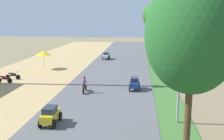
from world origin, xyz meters
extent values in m
cylinder|color=black|center=(-11.04, 19.22, 0.34)|extent=(0.56, 0.06, 0.56)
cube|color=#333338|center=(-11.66, 19.22, 0.52)|extent=(1.12, 0.12, 0.12)
ellipsoid|color=red|center=(-11.58, 19.22, 0.66)|extent=(0.64, 0.28, 0.32)
cube|color=black|center=(-11.94, 19.22, 0.78)|extent=(0.44, 0.20, 0.10)
cylinder|color=#A5A8AD|center=(-11.10, 19.22, 0.61)|extent=(0.26, 0.05, 0.68)
cylinder|color=black|center=(-11.16, 19.22, 0.98)|extent=(0.04, 0.54, 0.04)
cylinder|color=black|center=(-10.90, 20.98, 0.34)|extent=(0.56, 0.06, 0.56)
cylinder|color=black|center=(-12.14, 20.98, 0.34)|extent=(0.56, 0.06, 0.56)
cube|color=#333338|center=(-11.52, 20.98, 0.52)|extent=(1.12, 0.12, 0.12)
ellipsoid|color=black|center=(-11.44, 20.98, 0.66)|extent=(0.64, 0.28, 0.32)
cube|color=black|center=(-11.80, 20.98, 0.78)|extent=(0.44, 0.20, 0.10)
cylinder|color=#A5A8AD|center=(-10.96, 20.98, 0.61)|extent=(0.26, 0.05, 0.68)
cylinder|color=black|center=(-11.02, 20.98, 0.98)|extent=(0.04, 0.54, 0.04)
cylinder|color=#99999E|center=(-10.16, 27.62, 1.11)|extent=(0.05, 0.05, 2.10)
cone|color=gold|center=(-10.16, 27.62, 2.31)|extent=(2.20, 2.20, 0.55)
cylinder|color=#4C351E|center=(5.69, 5.47, 2.39)|extent=(0.36, 0.36, 4.67)
ellipsoid|color=#205723|center=(5.69, 5.47, 6.39)|extent=(4.69, 4.69, 6.05)
cylinder|color=#4C351E|center=(5.72, 33.68, 3.20)|extent=(0.33, 0.33, 6.27)
ellipsoid|color=#1C6018|center=(5.72, 33.68, 7.35)|extent=(3.89, 3.89, 3.70)
cylinder|color=#4C351E|center=(5.40, 46.34, 3.21)|extent=(0.33, 0.33, 6.29)
ellipsoid|color=#275822|center=(5.40, 46.34, 7.55)|extent=(3.77, 3.77, 4.35)
cylinder|color=gray|center=(5.80, 9.74, 4.03)|extent=(0.16, 0.16, 7.94)
cylinder|color=gray|center=(5.10, 9.74, 7.85)|extent=(1.40, 0.08, 0.08)
ellipsoid|color=silver|center=(4.40, 9.74, 7.78)|extent=(0.36, 0.20, 0.14)
cylinder|color=gray|center=(6.50, 9.74, 7.85)|extent=(1.40, 0.08, 0.08)
ellipsoid|color=silver|center=(7.20, 9.74, 7.78)|extent=(0.36, 0.20, 0.14)
cylinder|color=gray|center=(5.80, 28.00, 3.90)|extent=(0.16, 0.16, 7.69)
cylinder|color=gray|center=(5.10, 28.00, 7.60)|extent=(1.40, 0.08, 0.08)
ellipsoid|color=silver|center=(4.40, 28.00, 7.53)|extent=(0.36, 0.20, 0.14)
cylinder|color=gray|center=(6.50, 28.00, 7.60)|extent=(1.40, 0.08, 0.08)
ellipsoid|color=silver|center=(7.20, 28.00, 7.53)|extent=(0.36, 0.20, 0.14)
cylinder|color=brown|center=(7.61, 23.18, 4.12)|extent=(0.20, 0.20, 8.25)
cube|color=#473323|center=(7.61, 23.18, 7.75)|extent=(1.80, 0.10, 0.10)
cylinder|color=brown|center=(7.84, 39.70, 4.16)|extent=(0.20, 0.20, 8.32)
cube|color=#473323|center=(7.84, 39.70, 7.82)|extent=(1.80, 0.10, 0.10)
cube|color=gold|center=(-2.76, 8.50, 0.66)|extent=(0.84, 1.95, 0.50)
cube|color=#232B38|center=(-2.76, 8.45, 1.11)|extent=(0.77, 1.10, 0.40)
cylinder|color=black|center=(-3.23, 9.20, 0.38)|extent=(0.10, 0.60, 0.60)
cylinder|color=black|center=(-2.29, 9.20, 0.38)|extent=(0.10, 0.60, 0.60)
cylinder|color=black|center=(-3.23, 7.80, 0.38)|extent=(0.10, 0.60, 0.60)
cylinder|color=black|center=(-2.29, 7.80, 0.38)|extent=(0.10, 0.60, 0.60)
cube|color=navy|center=(2.70, 17.90, 0.66)|extent=(0.84, 1.95, 0.50)
cube|color=#232B38|center=(2.70, 17.95, 1.11)|extent=(0.77, 1.10, 0.40)
cylinder|color=black|center=(3.17, 17.20, 0.38)|extent=(0.10, 0.60, 0.60)
cylinder|color=black|center=(2.23, 17.20, 0.38)|extent=(0.10, 0.60, 0.60)
cylinder|color=black|center=(3.17, 18.61, 0.38)|extent=(0.10, 0.60, 0.60)
cylinder|color=black|center=(2.23, 18.61, 0.38)|extent=(0.10, 0.60, 0.60)
cube|color=silver|center=(-2.60, 37.18, 0.65)|extent=(0.88, 2.25, 0.44)
cube|color=#232B38|center=(-2.60, 37.28, 1.07)|extent=(0.81, 1.30, 0.40)
cylinder|color=black|center=(-3.09, 37.99, 0.40)|extent=(0.11, 0.64, 0.64)
cylinder|color=black|center=(-2.10, 37.99, 0.40)|extent=(0.11, 0.64, 0.64)
cylinder|color=black|center=(-3.09, 36.37, 0.40)|extent=(0.11, 0.64, 0.64)
cylinder|color=black|center=(-2.10, 36.37, 0.40)|extent=(0.11, 0.64, 0.64)
cylinder|color=black|center=(-2.07, 17.06, 0.36)|extent=(0.06, 0.56, 0.56)
cylinder|color=black|center=(-2.07, 15.82, 0.36)|extent=(0.06, 0.56, 0.56)
cube|color=#333338|center=(-2.07, 16.44, 0.54)|extent=(0.12, 1.12, 0.12)
ellipsoid|color=orange|center=(-2.07, 16.52, 0.68)|extent=(0.28, 0.64, 0.32)
cube|color=black|center=(-2.07, 16.16, 0.80)|extent=(0.20, 0.44, 0.10)
cylinder|color=#A5A8AD|center=(-2.07, 17.00, 0.63)|extent=(0.05, 0.26, 0.68)
cylinder|color=black|center=(-2.07, 16.94, 1.00)|extent=(0.54, 0.04, 0.04)
ellipsoid|color=#724C8C|center=(-2.07, 16.24, 1.20)|extent=(0.36, 0.28, 0.64)
sphere|color=red|center=(-2.07, 16.28, 1.60)|extent=(0.28, 0.28, 0.28)
cylinder|color=#2D2D38|center=(-2.21, 16.34, 0.56)|extent=(0.12, 0.12, 0.48)
cylinder|color=#2D2D38|center=(-1.93, 16.34, 0.56)|extent=(0.12, 0.12, 0.48)
camera|label=1|loc=(3.15, -7.97, 7.16)|focal=42.76mm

